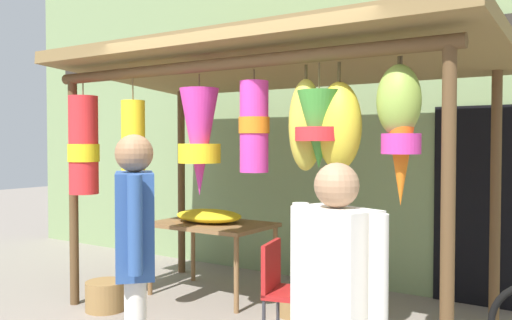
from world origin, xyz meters
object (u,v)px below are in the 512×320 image
object	(u,v)px
wicker_basket_by_table	(299,305)
vendor_in_orange	(336,300)
display_table	(212,230)
wicker_basket_spare	(106,296)
folding_chair	(284,285)
flower_heap_on_table	(209,216)
customer_foreground	(135,248)

from	to	relation	value
wicker_basket_by_table	vendor_in_orange	world-z (taller)	vendor_in_orange
display_table	wicker_basket_spare	world-z (taller)	display_table
folding_chair	wicker_basket_by_table	size ratio (longest dim) A/B	1.95
flower_heap_on_table	customer_foreground	world-z (taller)	customer_foreground
display_table	vendor_in_orange	xyz separation A→B (m)	(2.51, -2.27, 0.21)
display_table	wicker_basket_spare	bearing A→B (deg)	-118.99
flower_heap_on_table	wicker_basket_by_table	size ratio (longest dim) A/B	1.79
folding_chair	wicker_basket_by_table	world-z (taller)	folding_chair
wicker_basket_spare	vendor_in_orange	bearing A→B (deg)	-22.88
folding_chair	vendor_in_orange	size ratio (longest dim) A/B	0.54
wicker_basket_spare	vendor_in_orange	distance (m)	3.40
display_table	wicker_basket_spare	size ratio (longest dim) A/B	3.18
wicker_basket_by_table	vendor_in_orange	xyz separation A→B (m)	(1.42, -2.21, 0.81)
folding_chair	customer_foreground	world-z (taller)	customer_foreground
display_table	flower_heap_on_table	bearing A→B (deg)	175.20
display_table	folding_chair	xyz separation A→B (m)	(1.39, -0.86, -0.19)
customer_foreground	display_table	bearing A→B (deg)	117.40
flower_heap_on_table	folding_chair	bearing A→B (deg)	-31.13
display_table	vendor_in_orange	size ratio (longest dim) A/B	0.80
wicker_basket_by_table	vendor_in_orange	size ratio (longest dim) A/B	0.28
wicker_basket_by_table	vendor_in_orange	distance (m)	2.75
folding_chair	wicker_basket_spare	size ratio (longest dim) A/B	2.16
wicker_basket_spare	customer_foreground	distance (m)	2.29
vendor_in_orange	customer_foreground	world-z (taller)	customer_foreground
wicker_basket_by_table	wicker_basket_spare	xyz separation A→B (m)	(-1.63, -0.92, 0.05)
customer_foreground	wicker_basket_spare	bearing A→B (deg)	143.66
folding_chair	vendor_in_orange	bearing A→B (deg)	-51.63
display_table	folding_chair	world-z (taller)	folding_chair
flower_heap_on_table	customer_foreground	size ratio (longest dim) A/B	0.46
flower_heap_on_table	folding_chair	distance (m)	1.71
customer_foreground	flower_heap_on_table	bearing A→B (deg)	118.21
wicker_basket_spare	customer_foreground	xyz separation A→B (m)	(1.71, -1.26, 0.86)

